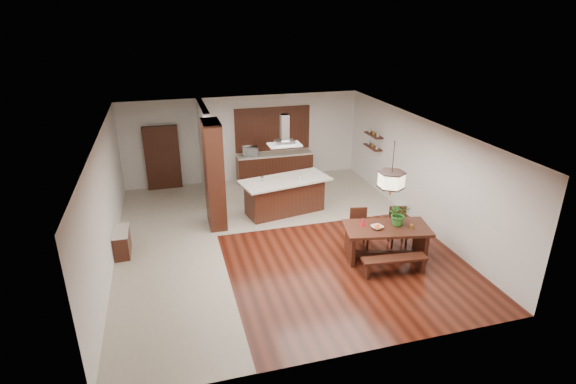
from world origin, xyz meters
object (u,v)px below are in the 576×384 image
object	(u,v)px
dining_table	(386,235)
foliage_plant	(399,214)
kitchen_island	(285,195)
range_hood	(285,130)
pendant_lantern	(392,169)
microwave	(250,151)
island_cup	(300,177)
dining_chair_right	(398,227)
dining_chair_left	(360,229)
hallway_console	(122,242)
fruit_bowl	(377,227)
dining_bench	(394,266)

from	to	relation	value
dining_table	foliage_plant	size ratio (longest dim) A/B	3.82
dining_table	kitchen_island	world-z (taller)	kitchen_island
kitchen_island	range_hood	bearing A→B (deg)	78.78
pendant_lantern	microwave	distance (m)	6.33
island_cup	kitchen_island	bearing A→B (deg)	163.44
dining_chair_right	range_hood	size ratio (longest dim) A/B	1.09
kitchen_island	microwave	bearing A→B (deg)	88.25
dining_chair_left	microwave	distance (m)	5.49
island_cup	microwave	distance (m)	2.97
hallway_console	range_hood	xyz separation A→B (m)	(4.42, 1.27, 2.15)
dining_table	pendant_lantern	world-z (taller)	pendant_lantern
range_hood	island_cup	world-z (taller)	range_hood
kitchen_island	fruit_bowl	bearing A→B (deg)	-78.08
pendant_lantern	island_cup	distance (m)	3.46
dining_chair_right	microwave	bearing A→B (deg)	130.47
hallway_console	dining_bench	distance (m)	6.44
hallway_console	fruit_bowl	bearing A→B (deg)	-18.19
dining_chair_right	kitchen_island	distance (m)	3.46
island_cup	microwave	world-z (taller)	microwave
hallway_console	kitchen_island	distance (m)	4.61
dining_chair_right	dining_chair_left	bearing A→B (deg)	-177.11
dining_bench	pendant_lantern	xyz separation A→B (m)	(0.14, 0.70, 2.04)
foliage_plant	dining_chair_right	bearing A→B (deg)	57.16
dining_chair_right	range_hood	world-z (taller)	range_hood
dining_chair_left	pendant_lantern	xyz separation A→B (m)	(0.37, -0.69, 1.76)
hallway_console	dining_bench	world-z (taller)	hallway_console
dining_table	pendant_lantern	bearing A→B (deg)	0.00
dining_table	range_hood	world-z (taller)	range_hood
pendant_lantern	dining_bench	bearing A→B (deg)	-101.21
hallway_console	island_cup	distance (m)	5.03
dining_bench	dining_chair_left	world-z (taller)	dining_chair_left
dining_bench	dining_chair_right	xyz separation A→B (m)	(0.74, 1.19, 0.28)
dining_bench	pendant_lantern	distance (m)	2.16
dining_chair_right	pendant_lantern	size ratio (longest dim) A/B	0.75
kitchen_island	hallway_console	bearing A→B (deg)	-175.28
dining_table	range_hood	distance (m)	4.00
hallway_console	foliage_plant	world-z (taller)	foliage_plant
dining_chair_right	pendant_lantern	world-z (taller)	pendant_lantern
dining_chair_left	pendant_lantern	world-z (taller)	pendant_lantern
fruit_bowl	kitchen_island	size ratio (longest dim) A/B	0.10
range_hood	island_cup	xyz separation A→B (m)	(0.41, -0.13, -1.37)
dining_chair_right	foliage_plant	distance (m)	0.82
pendant_lantern	kitchen_island	distance (m)	3.93
range_hood	dining_chair_left	bearing A→B (deg)	-63.21
dining_chair_left	range_hood	xyz separation A→B (m)	(-1.25, 2.47, 1.98)
dining_bench	range_hood	world-z (taller)	range_hood
kitchen_island	range_hood	size ratio (longest dim) A/B	2.99
dining_table	microwave	size ratio (longest dim) A/B	4.08
hallway_console	range_hood	distance (m)	5.08
dining_bench	dining_chair_left	size ratio (longest dim) A/B	1.51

